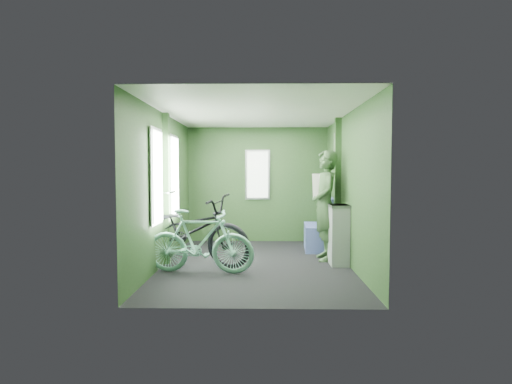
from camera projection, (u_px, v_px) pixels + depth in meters
The scene contains 6 objects.
room at pixel (254, 170), 6.08m from camera, with size 4.00×4.02×2.31m.
bicycle_black at pixel (188, 265), 6.02m from camera, with size 0.70×2.02×1.06m, color black.
bicycle_mint at pixel (200, 274), 5.51m from camera, with size 0.43×1.52×0.91m, color #7FC7AF.
passenger at pixel (325, 205), 6.37m from camera, with size 0.46×0.70×1.75m.
waste_box at pixel (339, 235), 6.05m from camera, with size 0.27×0.38×0.92m, color gray.
bench_seat at pixel (320, 234), 7.24m from camera, with size 0.56×0.93×0.95m.
Camera 1 is at (0.11, -6.05, 1.42)m, focal length 28.00 mm.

